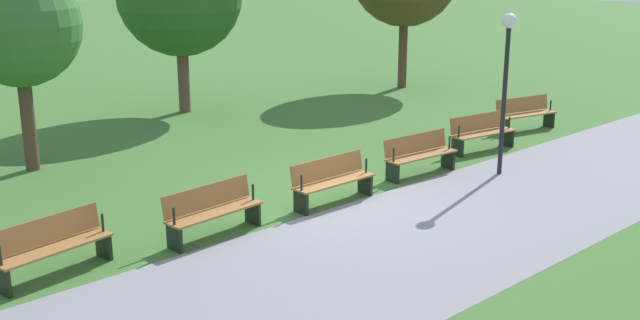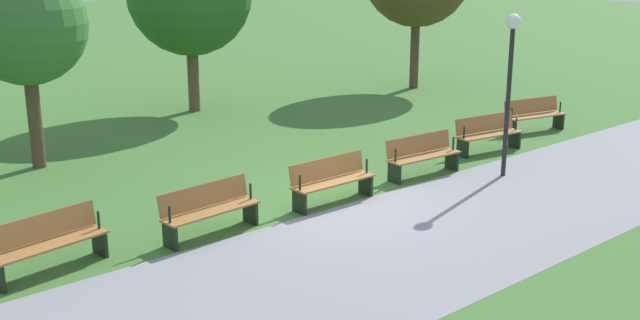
{
  "view_description": "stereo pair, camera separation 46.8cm",
  "coord_description": "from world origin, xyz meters",
  "views": [
    {
      "loc": [
        9.68,
        10.16,
        4.83
      ],
      "look_at": [
        0.0,
        -0.41,
        0.8
      ],
      "focal_mm": 42.4,
      "sensor_mm": 36.0,
      "label": 1
    },
    {
      "loc": [
        9.33,
        10.47,
        4.83
      ],
      "look_at": [
        0.0,
        -0.41,
        0.8
      ],
      "focal_mm": 42.4,
      "sensor_mm": 36.0,
      "label": 2
    }
  ],
  "objects": [
    {
      "name": "tree_0",
      "position": [
        3.41,
        -6.31,
        3.23
      ],
      "size": [
        2.7,
        2.7,
        4.6
      ],
      "color": "#4C3828",
      "rests_on": "ground"
    },
    {
      "name": "ground_plane",
      "position": [
        0.0,
        0.0,
        0.0
      ],
      "size": [
        120.0,
        120.0,
        0.0
      ],
      "primitive_type": "plane",
      "color": "#3D6B2D"
    },
    {
      "name": "bench_4",
      "position": [
        2.74,
        -0.17,
        0.48
      ],
      "size": [
        1.88,
        0.61,
        0.89
      ],
      "rotation": [
        0.0,
        0.0,
        0.08
      ],
      "color": "#996633",
      "rests_on": "ground"
    },
    {
      "name": "bench_5",
      "position": [
        5.47,
        -0.48,
        0.48
      ],
      "size": [
        1.9,
        0.75,
        0.89
      ],
      "rotation": [
        0.0,
        0.0,
        0.15
      ],
      "color": "#996633",
      "rests_on": "ground"
    },
    {
      "name": "bench_2",
      "position": [
        -2.74,
        -0.17,
        0.48
      ],
      "size": [
        1.88,
        0.61,
        0.89
      ],
      "rotation": [
        0.0,
        0.0,
        -0.08
      ],
      "color": "#996633",
      "rests_on": "ground"
    },
    {
      "name": "bench_3",
      "position": [
        -0.0,
        -0.07,
        0.48
      ],
      "size": [
        1.85,
        0.47,
        0.89
      ],
      "color": "#996633",
      "rests_on": "ground"
    },
    {
      "name": "bench_1",
      "position": [
        -5.47,
        -0.48,
        0.48
      ],
      "size": [
        1.9,
        0.75,
        0.89
      ],
      "rotation": [
        0.0,
        0.0,
        -0.15
      ],
      "color": "#996633",
      "rests_on": "ground"
    },
    {
      "name": "lamp_post",
      "position": [
        -4.1,
        1.01,
        2.49
      ],
      "size": [
        0.32,
        0.32,
        3.52
      ],
      "color": "black",
      "rests_on": "ground"
    },
    {
      "name": "bench_0",
      "position": [
        -8.17,
        -1.0,
        0.48
      ],
      "size": [
        1.91,
        0.88,
        0.89
      ],
      "rotation": [
        0.0,
        0.0,
        -0.23
      ],
      "color": "#996633",
      "rests_on": "ground"
    },
    {
      "name": "path_paving",
      "position": [
        0.0,
        2.35,
        0.0
      ],
      "size": [
        31.18,
        4.33,
        0.01
      ],
      "primitive_type": "cube",
      "color": "gray",
      "rests_on": "ground"
    }
  ]
}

